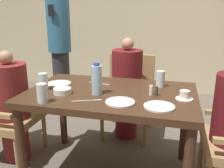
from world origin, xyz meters
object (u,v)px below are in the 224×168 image
(plate_main_right, at_px, (59,84))
(bowl_small, at_px, (62,91))
(glass_tall_mid, at_px, (42,93))
(glass_tall_near, at_px, (43,82))
(diner_in_left_chair, at_px, (12,106))
(plate_dessert_center, at_px, (159,106))
(standing_host, at_px, (59,43))
(glass_tall_far, at_px, (160,79))
(teacup_with_saucer, at_px, (184,96))
(chair_far_side, at_px, (129,92))
(water_bottle, at_px, (97,80))
(plate_main_left, at_px, (120,102))
(diner_in_far_chair, at_px, (127,88))

(plate_main_right, distance_m, bowl_small, 0.26)
(glass_tall_mid, bearing_deg, glass_tall_near, 117.73)
(diner_in_left_chair, bearing_deg, plate_dessert_center, -10.45)
(standing_host, bearing_deg, bowl_small, -63.90)
(plate_main_right, bearing_deg, glass_tall_far, 9.10)
(plate_dessert_center, xyz_separation_m, teacup_with_saucer, (0.17, 0.20, 0.02))
(teacup_with_saucer, bearing_deg, glass_tall_near, -177.74)
(chair_far_side, distance_m, water_bottle, 1.00)
(plate_main_left, height_order, glass_tall_near, glass_tall_near)
(teacup_with_saucer, distance_m, water_bottle, 0.66)
(plate_main_left, bearing_deg, plate_dessert_center, -3.51)
(teacup_with_saucer, bearing_deg, diner_in_left_chair, 178.38)
(diner_in_left_chair, relative_size, chair_far_side, 1.18)
(diner_in_left_chair, xyz_separation_m, standing_host, (-0.09, 1.23, 0.42))
(diner_in_left_chair, height_order, glass_tall_near, diner_in_left_chair)
(plate_dessert_center, xyz_separation_m, bowl_small, (-0.75, 0.10, 0.02))
(plate_main_right, xyz_separation_m, water_bottle, (0.40, -0.17, 0.11))
(chair_far_side, relative_size, glass_tall_mid, 6.39)
(plate_main_right, height_order, teacup_with_saucer, teacup_with_saucer)
(chair_far_side, xyz_separation_m, plate_main_right, (-0.49, -0.74, 0.28))
(plate_main_left, distance_m, water_bottle, 0.28)
(chair_far_side, height_order, glass_tall_far, glass_tall_far)
(glass_tall_mid, bearing_deg, teacup_with_saucer, 17.81)
(diner_in_far_chair, distance_m, teacup_with_saucer, 0.95)
(plate_dessert_center, distance_m, glass_tall_far, 0.47)
(plate_dessert_center, relative_size, water_bottle, 0.84)
(diner_in_left_chair, xyz_separation_m, plate_main_right, (0.44, 0.08, 0.22))
(plate_main_left, height_order, water_bottle, water_bottle)
(glass_tall_far, bearing_deg, bowl_small, -153.32)
(chair_far_side, bearing_deg, diner_in_far_chair, -90.00)
(plate_dessert_center, xyz_separation_m, glass_tall_far, (-0.03, 0.47, 0.06))
(plate_dessert_center, height_order, glass_tall_near, glass_tall_near)
(chair_far_side, bearing_deg, bowl_small, -109.83)
(glass_tall_mid, bearing_deg, water_bottle, 40.26)
(glass_tall_near, bearing_deg, standing_host, 110.04)
(diner_in_far_chair, bearing_deg, teacup_with_saucer, -52.37)
(diner_in_left_chair, distance_m, diner_in_far_chair, 1.16)
(standing_host, distance_m, plate_main_right, 1.28)
(plate_dessert_center, relative_size, glass_tall_mid, 1.52)
(plate_main_right, relative_size, water_bottle, 0.84)
(diner_in_left_chair, xyz_separation_m, plate_main_left, (1.06, -0.23, 0.22))
(chair_far_side, bearing_deg, standing_host, 158.71)
(plate_dessert_center, height_order, bowl_small, bowl_small)
(diner_in_far_chair, height_order, plate_main_left, diner_in_far_chair)
(chair_far_side, xyz_separation_m, water_bottle, (-0.09, -0.92, 0.39))
(standing_host, relative_size, glass_tall_far, 12.88)
(chair_far_side, distance_m, plate_dessert_center, 1.18)
(diner_in_far_chair, relative_size, glass_tall_near, 8.01)
(diner_in_far_chair, xyz_separation_m, glass_tall_far, (0.37, -0.47, 0.25))
(standing_host, xyz_separation_m, plate_main_right, (0.53, -1.14, -0.20))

